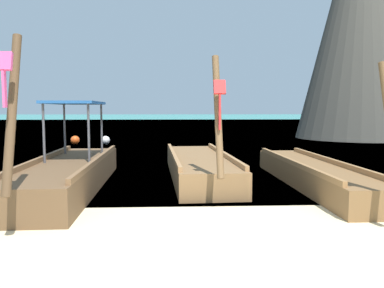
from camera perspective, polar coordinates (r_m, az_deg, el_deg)
The scene contains 8 objects.
ground at distance 4.69m, azimuth 2.63°, elevation -16.05°, with size 120.00×120.00×0.00m, color beige.
sea_water at distance 66.71m, azimuth -2.38°, elevation 3.64°, with size 120.00×120.00×0.00m, color #2DB29E.
longtail_boat_pink_ribbon at distance 8.72m, azimuth -17.42°, elevation -3.98°, with size 1.44×6.28×2.72m.
longtail_boat_red_ribbon at distance 9.69m, azimuth 1.01°, elevation -3.26°, with size 1.61×5.89×2.65m.
longtail_boat_turquoise_ribbon at distance 9.08m, azimuth 17.15°, elevation -4.19°, with size 1.08×6.18×2.40m.
karst_rock at distance 25.56m, azimuth 23.66°, elevation 17.20°, with size 7.34×7.04×14.93m.
mooring_buoy_near at distance 19.51m, azimuth -16.61°, elevation 0.54°, with size 0.42×0.42×0.42m.
mooring_buoy_far at distance 19.17m, azimuth -12.43°, elevation 0.54°, with size 0.41×0.41×0.41m.
Camera 1 is at (-0.42, -4.36, 1.69)m, focal length 36.73 mm.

